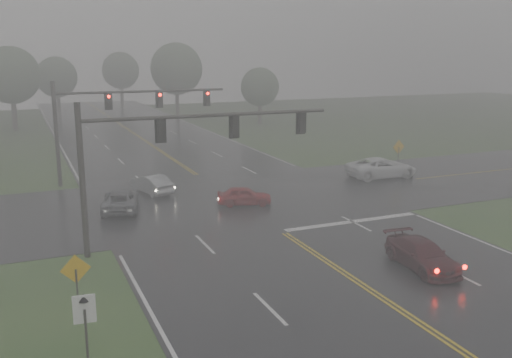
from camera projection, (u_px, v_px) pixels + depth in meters
name	position (u px, v px, depth m)	size (l,w,h in m)	color
main_road	(243.00, 206.00, 36.01)	(18.00, 160.00, 0.02)	black
cross_street	(232.00, 199.00, 37.80)	(120.00, 14.00, 0.02)	black
stop_bar	(352.00, 222.00, 32.69)	(8.50, 0.50, 0.01)	silver
sedan_maroon	(421.00, 268.00, 25.79)	(1.77, 4.36, 1.26)	#380A11
sedan_red	(244.00, 205.00, 36.29)	(1.39, 3.47, 1.18)	maroon
sedan_silver	(152.00, 193.00, 39.27)	(1.36, 3.91, 1.29)	#989B9F
car_grey	(121.00, 211.00, 35.05)	(2.09, 4.53, 1.26)	#56585E
pickup_white	(381.00, 177.00, 44.14)	(2.55, 5.52, 1.53)	silver
signal_gantry_near	(164.00, 145.00, 27.58)	(12.83, 0.32, 7.36)	black
signal_gantry_far	(111.00, 111.00, 41.68)	(12.72, 0.38, 7.53)	black
sign_diamond_west	(76.00, 277.00, 20.27)	(1.08, 0.11, 2.59)	black
sign_arrow_white	(85.00, 324.00, 16.26)	(0.64, 0.12, 2.89)	black
sign_diamond_east	(398.00, 151.00, 45.04)	(1.14, 0.13, 2.75)	black
tree_nw_a	(11.00, 75.00, 68.49)	(6.92, 6.92, 10.16)	#2F251F
tree_ne_a	(176.00, 69.00, 80.23)	(7.30, 7.30, 10.72)	#2F251F
tree_n_mid	(57.00, 77.00, 83.49)	(5.96, 5.96, 8.76)	#2F251F
tree_e_near	(260.00, 87.00, 74.87)	(5.08, 5.08, 7.46)	#2F251F
tree_n_far	(121.00, 71.00, 98.79)	(6.38, 6.38, 9.38)	#2F251F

